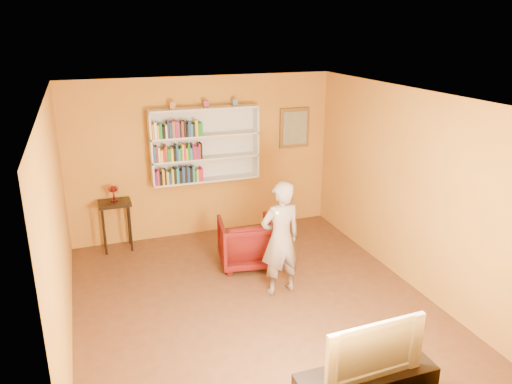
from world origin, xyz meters
TOP-DOWN VIEW (x-y plane):
  - room_shell at (0.00, 0.00)m, footprint 5.30×5.80m
  - bookshelf at (0.00, 2.41)m, footprint 1.80×0.29m
  - books_row_lower at (-0.47, 2.30)m, footprint 0.78×0.19m
  - books_row_middle at (-0.47, 2.30)m, footprint 0.78×0.19m
  - books_row_upper at (-0.46, 2.30)m, footprint 0.80×0.19m
  - ornament_left at (-0.51, 2.35)m, footprint 0.08×0.08m
  - ornament_centre at (0.03, 2.35)m, footprint 0.08×0.08m
  - ornament_right at (0.52, 2.35)m, footprint 0.08×0.08m
  - framed_painting at (1.65, 2.46)m, footprint 0.55×0.05m
  - console_table at (-1.52, 2.25)m, footprint 0.50×0.38m
  - ruby_lustre at (-1.52, 2.25)m, footprint 0.16×0.16m
  - armchair at (0.26, 1.04)m, footprint 0.89×0.91m
  - person at (0.44, 0.11)m, footprint 0.61×0.43m
  - game_remote at (0.24, -0.18)m, footprint 0.04×0.15m
  - television at (0.34, -2.25)m, footprint 0.99×0.17m

SIDE VIEW (x-z plane):
  - armchair at x=0.26m, z-range 0.00..0.73m
  - console_table at x=-1.52m, z-range 0.27..1.09m
  - television at x=0.34m, z-range 0.47..1.04m
  - person at x=0.44m, z-range 0.00..1.59m
  - ruby_lustre at x=-1.52m, z-range 0.88..1.14m
  - room_shell at x=0.00m, z-range -0.42..2.46m
  - books_row_lower at x=-0.47m, z-range 1.00..1.27m
  - game_remote at x=0.24m, z-range 1.29..1.33m
  - books_row_middle at x=-0.47m, z-range 1.38..1.64m
  - bookshelf at x=0.00m, z-range 0.98..2.21m
  - framed_painting at x=1.65m, z-range 1.40..2.10m
  - books_row_upper at x=-0.46m, z-range 1.76..2.03m
  - ornament_right at x=0.52m, z-range 2.21..2.32m
  - ornament_centre at x=0.03m, z-range 2.21..2.32m
  - ornament_left at x=-0.51m, z-range 2.21..2.33m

